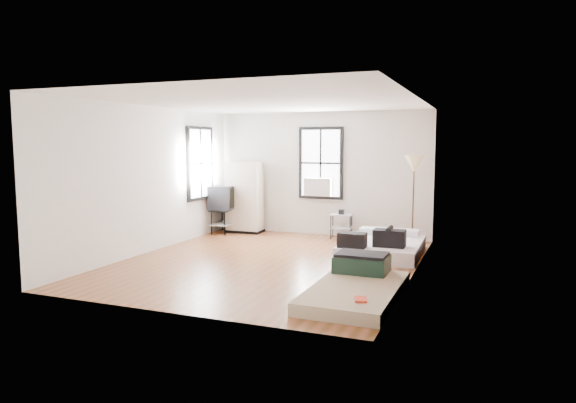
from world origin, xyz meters
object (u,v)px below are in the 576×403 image
at_px(tv_stand, 223,199).
at_px(side_table, 341,219).
at_px(mattress_main, 382,246).
at_px(mattress_bare, 357,284).
at_px(wardrobe, 245,197).
at_px(floor_lamp, 414,168).

bearing_deg(tv_stand, side_table, -0.18).
height_order(mattress_main, mattress_bare, mattress_main).
height_order(mattress_main, wardrobe, wardrobe).
xyz_separation_m(mattress_bare, tv_stand, (-4.14, 3.77, 0.66)).
xyz_separation_m(floor_lamp, tv_stand, (-4.36, -0.05, -0.80)).
bearing_deg(floor_lamp, mattress_main, -109.63).
height_order(wardrobe, floor_lamp, floor_lamp).
relative_size(mattress_bare, floor_lamp, 1.15).
distance_m(mattress_bare, wardrobe, 5.51).
height_order(wardrobe, side_table, wardrobe).
xyz_separation_m(mattress_main, wardrobe, (-3.53, 1.33, 0.66)).
bearing_deg(wardrobe, mattress_bare, -49.51).
distance_m(mattress_main, tv_stand, 4.15).
distance_m(mattress_main, side_table, 1.85).
xyz_separation_m(mattress_bare, wardrobe, (-3.71, 4.02, 0.69)).
bearing_deg(wardrobe, tv_stand, -152.25).
relative_size(wardrobe, side_table, 2.62).
relative_size(mattress_main, tv_stand, 1.74).
bearing_deg(side_table, wardrobe, -178.29).
distance_m(floor_lamp, tv_stand, 4.44).
xyz_separation_m(mattress_main, mattress_bare, (0.18, -2.69, -0.03)).
distance_m(wardrobe, side_table, 2.38).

